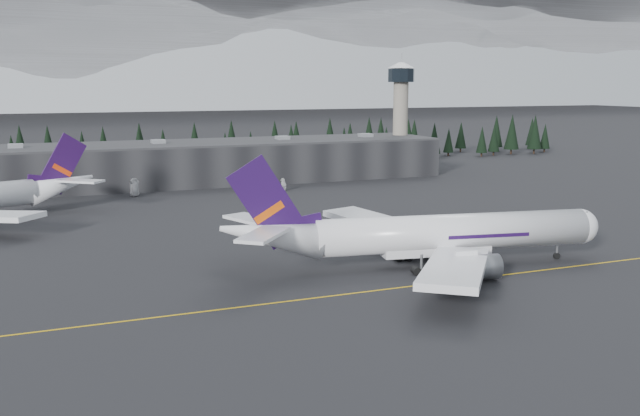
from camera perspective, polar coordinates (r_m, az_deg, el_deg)
name	(u,v)px	position (r m, az deg, el deg)	size (l,w,h in m)	color
ground	(370,287)	(109.33, 4.02, -6.34)	(1400.00, 1400.00, 0.00)	black
taxiline	(376,291)	(107.61, 4.49, -6.60)	(400.00, 0.40, 0.02)	gold
terminal	(192,163)	(225.18, -10.24, 3.60)	(160.00, 30.00, 12.60)	black
control_tower	(401,104)	(253.27, 6.48, 8.26)	(10.00, 10.00, 37.70)	gray
treeline	(169,149)	(261.19, -11.98, 4.67)	(360.00, 20.00, 15.00)	black
mountain_ridge	(60,105)	(1095.34, -20.10, 7.76)	(4400.00, 900.00, 420.00)	white
jet_main	(420,235)	(120.72, 8.01, -2.14)	(66.28, 60.68, 19.63)	white
gse_vehicle_a	(134,194)	(201.56, -14.64, 1.10)	(2.35, 5.11, 1.42)	white
gse_vehicle_b	(284,189)	(204.89, -2.91, 1.53)	(1.52, 3.78, 1.29)	silver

